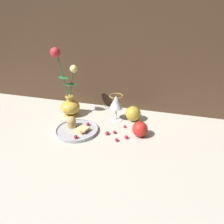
# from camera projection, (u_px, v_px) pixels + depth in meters

# --- Properties ---
(ground_plane) EXTENTS (2.40, 2.40, 0.00)m
(ground_plane) POSITION_uv_depth(u_px,v_px,m) (95.00, 124.00, 1.18)
(ground_plane) COLOR #B7B2A3
(ground_plane) RESTS_ON ground
(wall_back) EXTENTS (2.40, 0.04, 1.20)m
(wall_back) POSITION_uv_depth(u_px,v_px,m) (107.00, 0.00, 1.14)
(wall_back) COLOR #422D1E
(wall_back) RESTS_ON ground_plane
(vase) EXTENTS (0.13, 0.11, 0.39)m
(vase) POSITION_uv_depth(u_px,v_px,m) (69.00, 99.00, 1.24)
(vase) COLOR gold
(vase) RESTS_ON ground_plane
(plate_with_pastries) EXTENTS (0.22, 0.22, 0.07)m
(plate_with_pastries) POSITION_uv_depth(u_px,v_px,m) (76.00, 129.00, 1.11)
(plate_with_pastries) COLOR #A3A3A8
(plate_with_pastries) RESTS_ON ground_plane
(wine_glass) EXTENTS (0.08, 0.08, 0.15)m
(wine_glass) POSITION_uv_depth(u_px,v_px,m) (116.00, 103.00, 1.19)
(wine_glass) COLOR silver
(wine_glass) RESTS_ON ground_plane
(apple_beside_vase) EXTENTS (0.08, 0.08, 0.09)m
(apple_beside_vase) POSITION_uv_depth(u_px,v_px,m) (140.00, 129.00, 1.06)
(apple_beside_vase) COLOR red
(apple_beside_vase) RESTS_ON ground_plane
(apple_near_glass) EXTENTS (0.08, 0.08, 0.10)m
(apple_near_glass) POSITION_uv_depth(u_px,v_px,m) (133.00, 114.00, 1.20)
(apple_near_glass) COLOR #B2932D
(apple_near_glass) RESTS_ON ground_plane
(berry_near_plate) EXTENTS (0.02, 0.02, 0.02)m
(berry_near_plate) POSITION_uv_depth(u_px,v_px,m) (117.00, 140.00, 1.03)
(berry_near_plate) COLOR #AD192D
(berry_near_plate) RESTS_ON ground_plane
(berry_front_center) EXTENTS (0.02, 0.02, 0.02)m
(berry_front_center) POSITION_uv_depth(u_px,v_px,m) (107.00, 133.00, 1.08)
(berry_front_center) COLOR #AD192D
(berry_front_center) RESTS_ON ground_plane
(berry_by_glass_stem) EXTENTS (0.02, 0.02, 0.02)m
(berry_by_glass_stem) POSITION_uv_depth(u_px,v_px,m) (126.00, 137.00, 1.05)
(berry_by_glass_stem) COLOR #AD192D
(berry_by_glass_stem) RESTS_ON ground_plane
(berry_under_candlestick) EXTENTS (0.02, 0.02, 0.02)m
(berry_under_candlestick) POSITION_uv_depth(u_px,v_px,m) (115.00, 132.00, 1.09)
(berry_under_candlestick) COLOR #AD192D
(berry_under_candlestick) RESTS_ON ground_plane
(berry_far_right) EXTENTS (0.01, 0.01, 0.01)m
(berry_far_right) POSITION_uv_depth(u_px,v_px,m) (125.00, 126.00, 1.15)
(berry_far_right) COLOR #AD192D
(berry_far_right) RESTS_ON ground_plane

